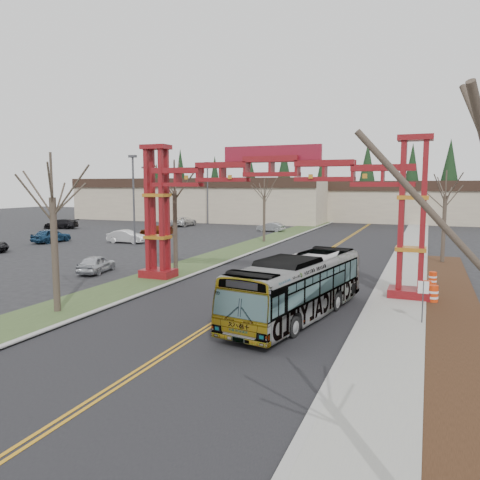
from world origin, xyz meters
The scene contains 33 objects.
ground centered at (0.00, 0.00, 0.00)m, with size 200.00×200.00×0.00m, color black.
road centered at (0.00, 25.00, 0.01)m, with size 12.00×110.00×0.02m, color black.
lane_line_left centered at (-0.12, 25.00, 0.03)m, with size 0.12×100.00×0.01m, color #C08216.
lane_line_right centered at (0.12, 25.00, 0.03)m, with size 0.12×100.00×0.01m, color #C08216.
curb_right centered at (6.15, 25.00, 0.07)m, with size 0.30×110.00×0.15m, color #9D9C98.
sidewalk_right centered at (7.60, 25.00, 0.08)m, with size 2.60×110.00×0.14m, color gray.
landscape_strip centered at (10.20, 10.00, 0.06)m, with size 2.60×50.00×0.12m, color black.
grass_median centered at (-8.00, 25.00, 0.04)m, with size 4.00×110.00×0.08m, color #364824.
curb_left centered at (-6.15, 25.00, 0.07)m, with size 0.30×110.00×0.15m, color #9D9C98.
gateway_arch centered at (0.00, 18.00, 5.98)m, with size 18.20×1.60×8.90m.
retail_building_west centered at (-30.00, 71.96, 3.76)m, with size 46.00×22.30×7.50m.
retail_building_east centered at (10.00, 79.95, 3.51)m, with size 38.00×20.30×7.00m.
conifer_treeline centered at (0.25, 92.00, 6.49)m, with size 116.10×5.60×13.00m.
transit_bus centered at (3.25, 12.23, 1.48)m, with size 2.49×10.65×2.97m, color #B0B4B8.
silver_sedan centered at (2.44, 24.39, 0.69)m, with size 1.46×4.20×1.38m, color #A5A8AD.
parked_car_near_a centered at (-13.17, 18.00, 0.64)m, with size 1.52×3.77×1.29m, color #B4B7BD.
parked_car_near_b centered at (-21.62, 33.51, 0.71)m, with size 1.49×4.28×1.41m, color white.
parked_car_mid_a centered at (-22.87, 41.56, 0.63)m, with size 1.77×4.36×1.26m, color maroon.
parked_car_mid_b centered at (-29.64, 30.79, 0.77)m, with size 1.81×4.50×1.53m, color navy.
parked_car_far_a centered at (-11.00, 51.51, 0.64)m, with size 1.34×3.86×1.27m, color #9BA0A2.
parked_car_far_b centered at (-26.29, 54.88, 0.71)m, with size 2.34×5.08×1.41m, color silver.
parked_car_far_c centered at (-40.72, 44.21, 0.71)m, with size 1.99×4.90×1.42m, color black.
bare_tree_median_near centered at (-8.00, 8.66, 5.62)m, with size 3.27×3.27×7.81m.
bare_tree_median_mid centered at (-8.00, 20.35, 5.83)m, with size 3.11×3.11×7.92m.
bare_tree_median_far centered at (-8.00, 39.91, 5.05)m, with size 2.92×2.92×7.01m.
bare_tree_right_far centered at (10.00, 31.73, 5.40)m, with size 3.05×3.05×7.45m.
light_pole_near centered at (-19.71, 32.22, 5.42)m, with size 0.81×0.41×9.36m.
light_pole_mid centered at (-27.09, 45.57, 5.08)m, with size 0.76×0.38×8.79m.
light_pole_far centered at (-24.32, 59.29, 5.78)m, with size 0.87×0.43×9.99m.
street_sign centered at (8.74, 13.03, 1.45)m, with size 0.46×0.06×2.02m.
barrel_south centered at (9.21, 17.43, 0.50)m, with size 0.54×0.54×1.00m.
barrel_mid centered at (8.87, 18.18, 0.52)m, with size 0.57×0.57×1.05m.
barrel_north centered at (9.23, 22.24, 0.44)m, with size 0.48×0.48×0.89m.
Camera 1 is at (8.80, -8.85, 6.23)m, focal length 35.00 mm.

